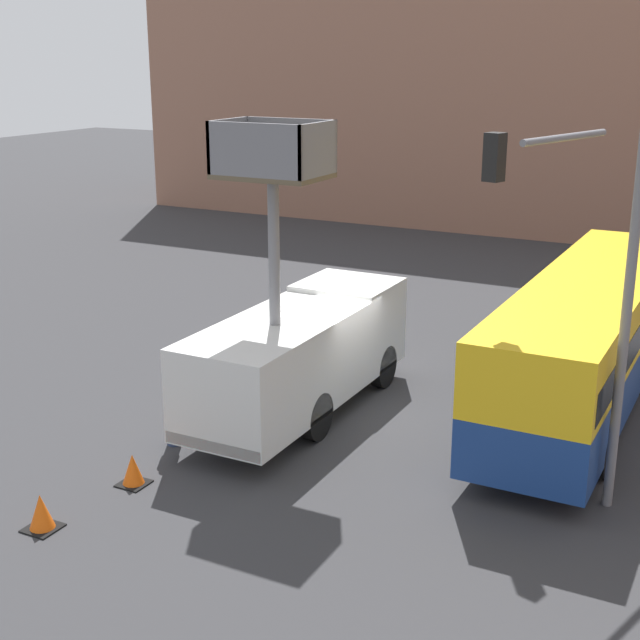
{
  "coord_description": "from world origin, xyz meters",
  "views": [
    {
      "loc": [
        8.26,
        -17.43,
        8.02
      ],
      "look_at": [
        -0.95,
        0.27,
        2.0
      ],
      "focal_mm": 50.0,
      "sensor_mm": 36.0,
      "label": 1
    }
  ],
  "objects_px": {
    "road_worker_near_truck": "(173,401)",
    "road_worker_directing": "(479,427)",
    "traffic_cone_near_truck": "(41,513)",
    "traffic_light_pole": "(581,255)",
    "city_bus": "(589,331)",
    "utility_truck": "(300,348)",
    "traffic_cone_mid_road": "(133,470)"
  },
  "relations": [
    {
      "from": "road_worker_near_truck",
      "to": "road_worker_directing",
      "type": "bearing_deg",
      "value": -155.26
    },
    {
      "from": "road_worker_near_truck",
      "to": "traffic_cone_near_truck",
      "type": "distance_m",
      "value": 4.0
    },
    {
      "from": "traffic_light_pole",
      "to": "city_bus",
      "type": "bearing_deg",
      "value": 96.61
    },
    {
      "from": "city_bus",
      "to": "road_worker_directing",
      "type": "xyz_separation_m",
      "value": [
        -1.13,
        -4.59,
        -0.84
      ]
    },
    {
      "from": "utility_truck",
      "to": "traffic_light_pole",
      "type": "distance_m",
      "value": 6.94
    },
    {
      "from": "utility_truck",
      "to": "road_worker_near_truck",
      "type": "distance_m",
      "value": 3.19
    },
    {
      "from": "traffic_cone_near_truck",
      "to": "traffic_light_pole",
      "type": "bearing_deg",
      "value": 36.65
    },
    {
      "from": "city_bus",
      "to": "traffic_light_pole",
      "type": "xyz_separation_m",
      "value": [
        0.52,
        -4.52,
        2.76
      ]
    },
    {
      "from": "road_worker_near_truck",
      "to": "city_bus",
      "type": "bearing_deg",
      "value": -129.89
    },
    {
      "from": "road_worker_directing",
      "to": "traffic_cone_mid_road",
      "type": "xyz_separation_m",
      "value": [
        -5.71,
        -3.59,
        -0.68
      ]
    },
    {
      "from": "traffic_cone_mid_road",
      "to": "traffic_cone_near_truck",
      "type": "bearing_deg",
      "value": -99.38
    },
    {
      "from": "utility_truck",
      "to": "road_worker_near_truck",
      "type": "bearing_deg",
      "value": -119.99
    },
    {
      "from": "utility_truck",
      "to": "road_worker_directing",
      "type": "bearing_deg",
      "value": -12.47
    },
    {
      "from": "traffic_cone_near_truck",
      "to": "road_worker_near_truck",
      "type": "bearing_deg",
      "value": 90.85
    },
    {
      "from": "road_worker_directing",
      "to": "traffic_light_pole",
      "type": "bearing_deg",
      "value": -162.76
    },
    {
      "from": "utility_truck",
      "to": "road_worker_directing",
      "type": "relative_size",
      "value": 3.72
    },
    {
      "from": "traffic_light_pole",
      "to": "road_worker_directing",
      "type": "relative_size",
      "value": 3.59
    },
    {
      "from": "city_bus",
      "to": "road_worker_near_truck",
      "type": "height_order",
      "value": "city_bus"
    },
    {
      "from": "traffic_light_pole",
      "to": "road_worker_near_truck",
      "type": "distance_m",
      "value": 8.74
    },
    {
      "from": "road_worker_near_truck",
      "to": "traffic_cone_near_truck",
      "type": "height_order",
      "value": "road_worker_near_truck"
    },
    {
      "from": "city_bus",
      "to": "traffic_cone_near_truck",
      "type": "bearing_deg",
      "value": 148.34
    },
    {
      "from": "city_bus",
      "to": "traffic_cone_near_truck",
      "type": "distance_m",
      "value": 12.61
    },
    {
      "from": "road_worker_near_truck",
      "to": "traffic_light_pole",
      "type": "bearing_deg",
      "value": -157.96
    },
    {
      "from": "city_bus",
      "to": "road_worker_near_truck",
      "type": "bearing_deg",
      "value": 134.42
    },
    {
      "from": "traffic_light_pole",
      "to": "road_worker_directing",
      "type": "height_order",
      "value": "traffic_light_pole"
    },
    {
      "from": "utility_truck",
      "to": "traffic_cone_mid_road",
      "type": "relative_size",
      "value": 11.37
    },
    {
      "from": "road_worker_directing",
      "to": "traffic_cone_near_truck",
      "type": "bearing_deg",
      "value": 57.72
    },
    {
      "from": "road_worker_near_truck",
      "to": "road_worker_directing",
      "type": "distance_m",
      "value": 6.34
    },
    {
      "from": "city_bus",
      "to": "traffic_light_pole",
      "type": "relative_size",
      "value": 1.72
    },
    {
      "from": "traffic_light_pole",
      "to": "traffic_cone_near_truck",
      "type": "bearing_deg",
      "value": -143.35
    },
    {
      "from": "utility_truck",
      "to": "traffic_cone_mid_road",
      "type": "xyz_separation_m",
      "value": [
        -1.17,
        -4.59,
        -1.29
      ]
    },
    {
      "from": "road_worker_near_truck",
      "to": "traffic_cone_mid_road",
      "type": "bearing_deg",
      "value": 111.14
    }
  ]
}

